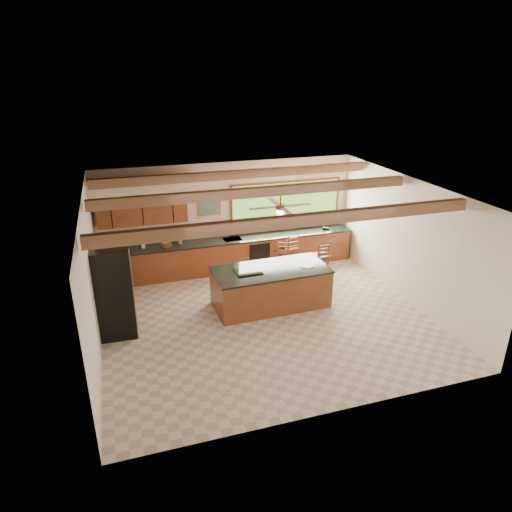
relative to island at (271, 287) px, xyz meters
name	(u,v)px	position (x,y,z in m)	size (l,w,h in m)	color
ground	(265,319)	(-0.33, -0.60, -0.48)	(7.20, 7.20, 0.00)	beige
room_shell	(250,219)	(-0.50, 0.05, 1.74)	(7.27, 6.54, 3.02)	silver
counter_run	(207,263)	(-1.15, 1.92, -0.01)	(7.12, 3.10, 1.25)	brown
island	(271,287)	(0.00, 0.00, 0.00)	(2.76, 1.36, 0.97)	brown
refrigerator	(114,291)	(-3.55, -0.20, 0.52)	(0.81, 0.79, 2.00)	black
bar_stool_a	(283,252)	(1.00, 1.80, 0.09)	(0.45, 0.45, 0.96)	brown
bar_stool_b	(291,249)	(1.23, 1.79, 0.17)	(0.44, 0.44, 1.09)	brown
bar_stool_c	(321,257)	(1.76, 0.94, 0.19)	(0.44, 0.44, 1.13)	brown
bar_stool_d	(321,259)	(1.77, 0.95, 0.13)	(0.40, 0.40, 1.02)	brown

